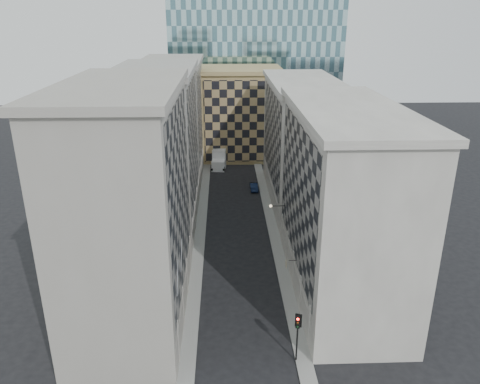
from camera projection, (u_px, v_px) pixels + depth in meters
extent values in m
plane|color=black|center=(247.00, 383.00, 39.81)|extent=(260.00, 260.00, 0.00)
cube|color=gray|center=(201.00, 230.00, 67.58)|extent=(1.50, 100.00, 0.15)
cube|color=gray|center=(273.00, 229.00, 67.93)|extent=(1.50, 100.00, 0.15)
cube|color=#9A958B|center=(130.00, 210.00, 45.56)|extent=(10.00, 22.00, 23.00)
cube|color=gray|center=(179.00, 195.00, 45.19)|extent=(0.25, 19.36, 18.00)
cube|color=#9A958B|center=(183.00, 295.00, 49.28)|extent=(0.45, 21.12, 3.20)
cube|color=#9A958B|center=(118.00, 87.00, 41.30)|extent=(10.80, 22.80, 0.70)
cylinder|color=#9A958B|center=(174.00, 342.00, 41.37)|extent=(0.90, 0.90, 4.40)
cylinder|color=#9A958B|center=(180.00, 306.00, 46.50)|extent=(0.90, 0.90, 4.40)
cylinder|color=#9A958B|center=(184.00, 277.00, 51.62)|extent=(0.90, 0.90, 4.40)
cylinder|color=#9A958B|center=(187.00, 253.00, 56.75)|extent=(0.90, 0.90, 4.40)
cube|color=#9D9991|center=(159.00, 152.00, 66.26)|extent=(10.00, 22.00, 22.00)
cube|color=gray|center=(193.00, 141.00, 65.88)|extent=(0.25, 19.36, 17.00)
cube|color=#9D9991|center=(195.00, 212.00, 69.80)|extent=(0.45, 21.12, 3.20)
cube|color=#9D9991|center=(153.00, 70.00, 62.18)|extent=(10.80, 22.80, 0.70)
cylinder|color=#9D9991|center=(190.00, 233.00, 61.88)|extent=(0.90, 0.90, 4.40)
cylinder|color=#9D9991|center=(193.00, 216.00, 67.01)|extent=(0.90, 0.90, 4.40)
cylinder|color=#9D9991|center=(195.00, 201.00, 72.14)|extent=(0.90, 0.90, 4.40)
cylinder|color=#9D9991|center=(196.00, 189.00, 77.27)|extent=(0.90, 0.90, 4.40)
cube|color=#9A958B|center=(174.00, 121.00, 86.95)|extent=(10.00, 22.00, 21.00)
cube|color=gray|center=(200.00, 113.00, 86.58)|extent=(0.25, 19.36, 16.00)
cube|color=#9A958B|center=(201.00, 167.00, 90.31)|extent=(0.45, 21.12, 3.20)
cube|color=#9A958B|center=(171.00, 61.00, 83.05)|extent=(10.80, 22.80, 0.70)
cylinder|color=#9A958B|center=(198.00, 178.00, 82.40)|extent=(0.90, 0.90, 4.40)
cylinder|color=#9A958B|center=(199.00, 168.00, 87.53)|extent=(0.90, 0.90, 4.40)
cylinder|color=#9A958B|center=(201.00, 159.00, 92.66)|extent=(0.90, 0.90, 4.40)
cylinder|color=#9A958B|center=(202.00, 152.00, 97.79)|extent=(0.90, 0.90, 4.40)
cube|color=#A7A299|center=(342.00, 205.00, 50.57)|extent=(10.00, 26.00, 20.00)
cube|color=gray|center=(298.00, 193.00, 49.86)|extent=(0.25, 22.88, 15.00)
cube|color=#A7A299|center=(295.00, 273.00, 53.43)|extent=(0.45, 24.96, 3.20)
cube|color=#A7A299|center=(350.00, 110.00, 46.85)|extent=(10.80, 26.80, 0.70)
cylinder|color=#A7A299|center=(313.00, 326.00, 43.52)|extent=(0.90, 0.90, 4.40)
cylinder|color=#A7A299|center=(304.00, 294.00, 48.37)|extent=(0.90, 0.90, 4.40)
cylinder|color=#A7A299|center=(296.00, 269.00, 53.22)|extent=(0.90, 0.90, 4.40)
cylinder|color=#A7A299|center=(290.00, 247.00, 58.06)|extent=(0.90, 0.90, 4.40)
cylinder|color=#A7A299|center=(285.00, 229.00, 62.91)|extent=(0.90, 0.90, 4.40)
cube|color=#A7A299|center=(302.00, 144.00, 75.93)|extent=(10.00, 28.00, 19.00)
cube|color=gray|center=(272.00, 135.00, 75.22)|extent=(0.25, 24.64, 14.00)
cube|color=#A7A299|center=(271.00, 190.00, 78.60)|extent=(0.45, 26.88, 3.20)
cube|color=#A7A299|center=(305.00, 82.00, 72.38)|extent=(10.80, 28.80, 0.70)
cube|color=tan|center=(241.00, 115.00, 100.05)|extent=(16.00, 14.00, 18.00)
cube|color=tan|center=(242.00, 122.00, 93.43)|extent=(15.20, 0.25, 16.50)
cube|color=tan|center=(241.00, 70.00, 96.67)|extent=(16.80, 14.80, 0.80)
cube|color=#302A25|center=(230.00, 82.00, 111.24)|extent=(6.00, 6.00, 28.00)
cube|color=#302A25|center=(230.00, 16.00, 105.96)|extent=(7.00, 7.00, 1.40)
cylinder|color=gray|center=(177.00, 278.00, 40.46)|extent=(0.10, 2.33, 2.33)
cylinder|color=gray|center=(181.00, 255.00, 44.19)|extent=(0.10, 2.33, 2.33)
cylinder|color=black|center=(278.00, 206.00, 60.13)|extent=(1.80, 0.08, 0.08)
sphere|color=#FFE5B2|center=(271.00, 206.00, 60.10)|extent=(0.36, 0.36, 0.36)
cylinder|color=black|center=(297.00, 344.00, 41.63)|extent=(0.15, 0.15, 3.49)
cube|color=black|center=(298.00, 322.00, 40.79)|extent=(0.45, 0.41, 1.20)
cube|color=black|center=(298.00, 320.00, 40.96)|extent=(0.58, 0.23, 1.36)
sphere|color=#FF0C07|center=(298.00, 319.00, 40.49)|extent=(0.22, 0.22, 0.22)
sphere|color=#331E05|center=(298.00, 323.00, 40.63)|extent=(0.22, 0.22, 0.22)
sphere|color=black|center=(297.00, 327.00, 40.78)|extent=(0.22, 0.22, 0.22)
cube|color=white|center=(218.00, 165.00, 93.07)|extent=(2.75, 2.96, 2.07)
cube|color=white|center=(220.00, 157.00, 95.59)|extent=(2.98, 4.34, 3.56)
cylinder|color=black|center=(212.00, 169.00, 92.45)|extent=(0.43, 1.06, 1.03)
cylinder|color=black|center=(224.00, 169.00, 92.35)|extent=(0.43, 1.06, 1.03)
cylinder|color=black|center=(215.00, 161.00, 97.38)|extent=(0.43, 1.06, 1.03)
cylinder|color=black|center=(226.00, 161.00, 97.28)|extent=(0.43, 1.06, 1.03)
imported|color=#0F1B37|center=(254.00, 187.00, 82.64)|extent=(1.38, 3.75, 1.23)
cylinder|color=black|center=(293.00, 260.00, 50.91)|extent=(0.84, 0.06, 0.06)
cube|color=tan|center=(286.00, 264.00, 51.04)|extent=(0.06, 0.73, 0.73)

